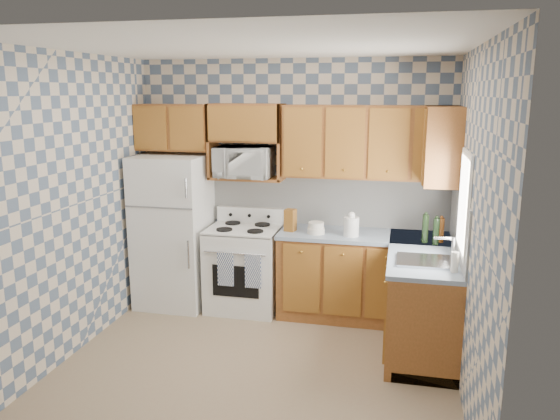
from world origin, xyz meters
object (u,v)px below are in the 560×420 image
object	(u,v)px
stove_body	(244,269)
electric_kettle	(351,227)
refrigerator	(173,231)
microwave	(244,162)

from	to	relation	value
stove_body	electric_kettle	distance (m)	1.30
refrigerator	microwave	world-z (taller)	microwave
stove_body	microwave	world-z (taller)	microwave
refrigerator	stove_body	xyz separation A→B (m)	(0.80, 0.03, -0.39)
refrigerator	microwave	xyz separation A→B (m)	(0.79, 0.13, 0.78)
refrigerator	microwave	bearing A→B (deg)	8.99
refrigerator	electric_kettle	xyz separation A→B (m)	(1.97, -0.08, 0.18)
stove_body	electric_kettle	xyz separation A→B (m)	(1.16, -0.10, 0.57)
stove_body	microwave	xyz separation A→B (m)	(-0.01, 0.10, 1.17)
refrigerator	stove_body	distance (m)	0.89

